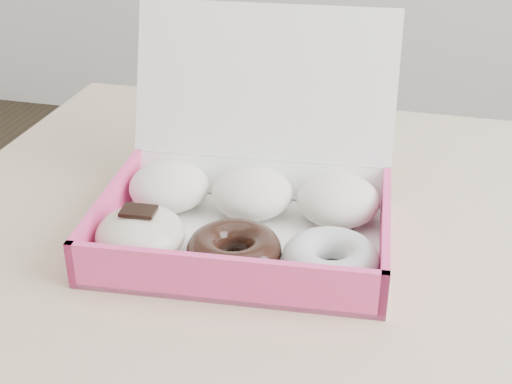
# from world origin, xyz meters

# --- Properties ---
(table) EXTENTS (1.20, 0.80, 0.75)m
(table) POSITION_xyz_m (0.00, 0.00, 0.67)
(table) COLOR tan
(table) RESTS_ON ground
(donut_box) EXTENTS (0.35, 0.33, 0.23)m
(donut_box) POSITION_xyz_m (-0.20, -0.03, 0.79)
(donut_box) COLOR white
(donut_box) RESTS_ON table
(newspapers) EXTENTS (0.28, 0.25, 0.04)m
(newspapers) POSITION_xyz_m (-0.20, 0.22, 0.77)
(newspapers) COLOR beige
(newspapers) RESTS_ON table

